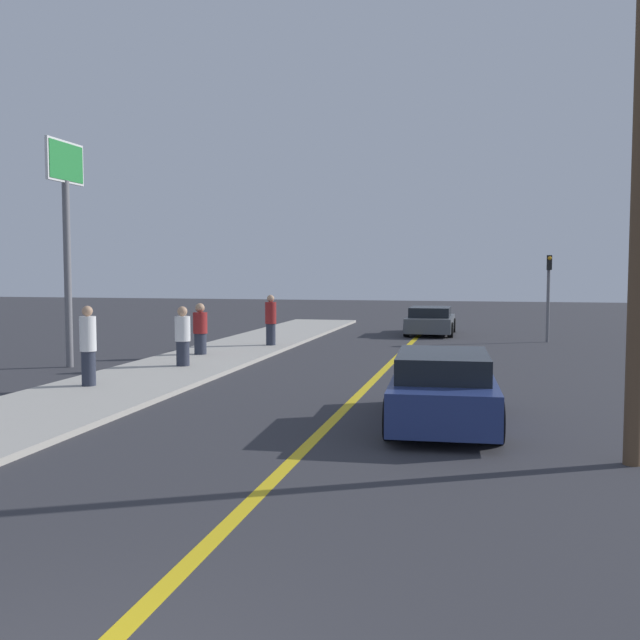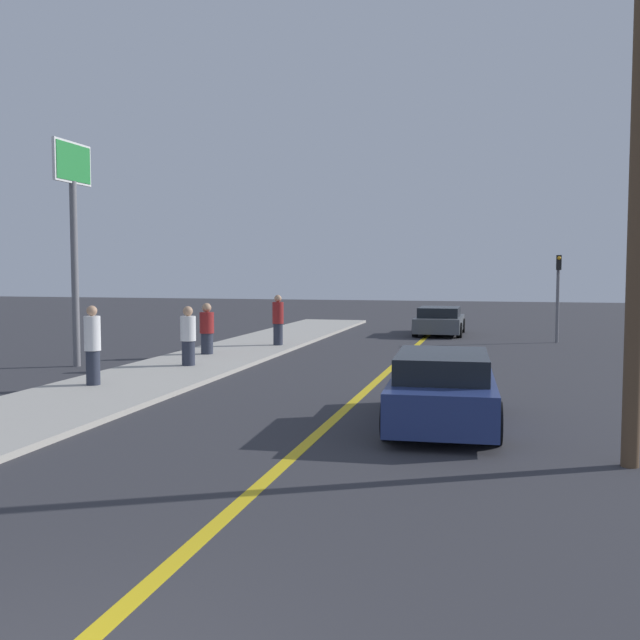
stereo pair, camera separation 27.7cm
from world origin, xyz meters
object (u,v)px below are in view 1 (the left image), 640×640
(traffic_light, at_px, (549,288))
(roadside_sign, at_px, (66,203))
(pedestrian_far_standing, at_px, (200,329))
(car_near_right_lane, at_px, (443,389))
(utility_pole, at_px, (640,206))
(pedestrian_near_curb, at_px, (88,346))
(pedestrian_by_sign, at_px, (271,320))
(car_ahead_center, at_px, (430,321))
(pedestrian_mid_group, at_px, (183,337))

(traffic_light, distance_m, roadside_sign, 17.14)
(pedestrian_far_standing, bearing_deg, roadside_sign, -134.39)
(pedestrian_far_standing, bearing_deg, car_near_right_lane, -45.56)
(pedestrian_far_standing, bearing_deg, traffic_light, 34.23)
(car_near_right_lane, relative_size, utility_pole, 0.60)
(utility_pole, bearing_deg, pedestrian_far_standing, 136.54)
(pedestrian_near_curb, height_order, pedestrian_by_sign, pedestrian_near_curb)
(car_near_right_lane, relative_size, car_ahead_center, 1.07)
(pedestrian_near_curb, relative_size, utility_pole, 0.25)
(car_ahead_center, distance_m, pedestrian_mid_group, 13.54)
(car_near_right_lane, height_order, pedestrian_mid_group, pedestrian_mid_group)
(pedestrian_by_sign, height_order, roadside_sign, roadside_sign)
(pedestrian_by_sign, distance_m, utility_pole, 16.17)
(roadside_sign, bearing_deg, car_ahead_center, 53.95)
(pedestrian_by_sign, bearing_deg, pedestrian_near_curb, -98.91)
(roadside_sign, distance_m, utility_pole, 15.13)
(pedestrian_mid_group, xyz_separation_m, traffic_light, (10.27, 9.97, 1.14))
(pedestrian_mid_group, xyz_separation_m, pedestrian_far_standing, (-0.57, 2.59, -0.02))
(pedestrian_near_curb, bearing_deg, car_near_right_lane, -12.81)
(car_ahead_center, relative_size, pedestrian_near_curb, 2.22)
(utility_pole, bearing_deg, pedestrian_mid_group, 143.44)
(car_ahead_center, distance_m, pedestrian_by_sign, 8.28)
(car_ahead_center, bearing_deg, roadside_sign, -126.21)
(utility_pole, bearing_deg, pedestrian_near_curb, 160.31)
(pedestrian_near_curb, relative_size, pedestrian_mid_group, 1.11)
(car_near_right_lane, relative_size, pedestrian_near_curb, 2.38)
(car_near_right_lane, height_order, utility_pole, utility_pole)
(pedestrian_by_sign, bearing_deg, car_near_right_lane, -59.53)
(roadside_sign, bearing_deg, pedestrian_far_standing, 45.61)
(car_near_right_lane, bearing_deg, pedestrian_mid_group, 140.24)
(pedestrian_near_curb, xyz_separation_m, utility_pole, (10.65, -3.81, 2.55))
(pedestrian_by_sign, distance_m, roadside_sign, 7.96)
(car_ahead_center, bearing_deg, utility_pole, -78.06)
(pedestrian_by_sign, height_order, traffic_light, traffic_light)
(car_near_right_lane, distance_m, car_ahead_center, 17.70)
(car_near_right_lane, bearing_deg, traffic_light, 75.71)
(pedestrian_near_curb, height_order, traffic_light, traffic_light)
(pedestrian_mid_group, distance_m, pedestrian_by_sign, 5.71)
(traffic_light, bearing_deg, utility_pole, -91.01)
(car_near_right_lane, distance_m, pedestrian_by_sign, 12.81)
(pedestrian_near_curb, xyz_separation_m, traffic_light, (10.96, 13.55, 1.03))
(pedestrian_near_curb, distance_m, pedestrian_far_standing, 6.18)
(pedestrian_mid_group, relative_size, utility_pole, 0.23)
(pedestrian_mid_group, bearing_deg, utility_pole, -36.56)
(car_ahead_center, relative_size, roadside_sign, 0.64)
(pedestrian_near_curb, bearing_deg, pedestrian_far_standing, 88.93)
(pedestrian_by_sign, bearing_deg, traffic_light, 24.42)
(car_ahead_center, distance_m, traffic_light, 5.27)
(pedestrian_near_curb, height_order, pedestrian_mid_group, pedestrian_near_curb)
(pedestrian_near_curb, bearing_deg, pedestrian_by_sign, 81.09)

